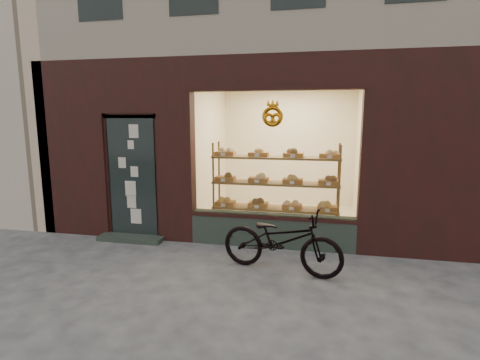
# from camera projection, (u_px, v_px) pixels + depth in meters

# --- Properties ---
(ground) EXTENTS (90.00, 90.00, 0.00)m
(ground) POSITION_uv_depth(u_px,v_px,m) (210.00, 305.00, 4.33)
(ground) COLOR #3E3F44
(display_shelf) EXTENTS (2.20, 0.45, 1.70)m
(display_shelf) POSITION_uv_depth(u_px,v_px,m) (275.00, 191.00, 6.55)
(display_shelf) COLOR brown
(display_shelf) RESTS_ON ground
(bicycle) EXTENTS (1.82, 0.97, 0.91)m
(bicycle) POSITION_uv_depth(u_px,v_px,m) (281.00, 240.00, 5.19)
(bicycle) COLOR black
(bicycle) RESTS_ON ground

